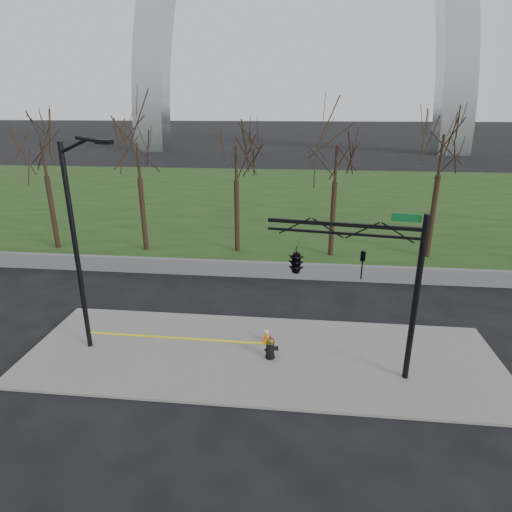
# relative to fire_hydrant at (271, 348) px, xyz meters

# --- Properties ---
(ground) EXTENTS (500.00, 500.00, 0.00)m
(ground) POSITION_rel_fire_hydrant_xyz_m (-0.39, 0.18, -0.52)
(ground) COLOR black
(ground) RESTS_ON ground
(sidewalk) EXTENTS (18.00, 6.00, 0.10)m
(sidewalk) POSITION_rel_fire_hydrant_xyz_m (-0.39, 0.18, -0.47)
(sidewalk) COLOR slate
(sidewalk) RESTS_ON ground
(grass_strip) EXTENTS (120.00, 40.00, 0.06)m
(grass_strip) POSITION_rel_fire_hydrant_xyz_m (-0.39, 30.18, -0.49)
(grass_strip) COLOR #1F3B15
(grass_strip) RESTS_ON ground
(guardrail) EXTENTS (60.00, 0.30, 0.90)m
(guardrail) POSITION_rel_fire_hydrant_xyz_m (-0.39, 8.18, -0.07)
(guardrail) COLOR #59595B
(guardrail) RESTS_ON ground
(tree_row) EXTENTS (58.78, 4.00, 8.38)m
(tree_row) POSITION_rel_fire_hydrant_xyz_m (6.00, 12.18, 3.67)
(tree_row) COLOR black
(tree_row) RESTS_ON ground
(fire_hydrant) EXTENTS (0.57, 0.37, 0.91)m
(fire_hydrant) POSITION_rel_fire_hydrant_xyz_m (0.00, 0.00, 0.00)
(fire_hydrant) COLOR black
(fire_hydrant) RESTS_ON sidewalk
(traffic_cone) EXTENTS (0.37, 0.37, 0.62)m
(traffic_cone) POSITION_rel_fire_hydrant_xyz_m (-0.26, 1.21, -0.11)
(traffic_cone) COLOR orange
(traffic_cone) RESTS_ON sidewalk
(street_light) EXTENTS (2.30, 0.97, 8.21)m
(street_light) POSITION_rel_fire_hydrant_xyz_m (-7.00, 0.01, 4.17)
(street_light) COLOR black
(street_light) RESTS_ON ground
(traffic_signal_mast) EXTENTS (5.06, 2.53, 6.00)m
(traffic_signal_mast) POSITION_rel_fire_hydrant_xyz_m (1.61, -0.25, 3.63)
(traffic_signal_mast) COLOR black
(traffic_signal_mast) RESTS_ON ground
(caution_tape) EXTENTS (7.21, 1.22, 0.46)m
(caution_tape) POSITION_rel_fire_hydrant_xyz_m (-3.10, 0.12, 0.12)
(caution_tape) COLOR #FFEE0D
(caution_tape) RESTS_ON ground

